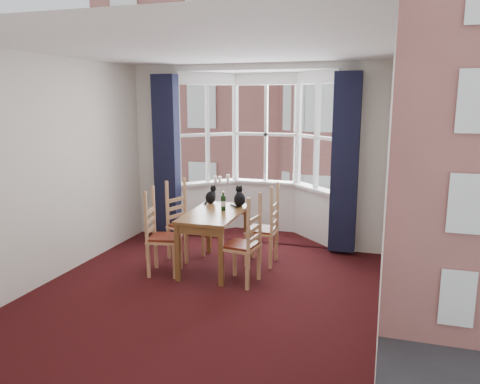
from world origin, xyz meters
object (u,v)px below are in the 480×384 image
at_px(chair_left_near, 158,239).
at_px(cat_left, 211,196).
at_px(chair_right_far, 268,231).
at_px(candle_extra, 228,178).
at_px(chair_left_far, 181,225).
at_px(candle_short, 220,179).
at_px(chair_right_near, 248,247).
at_px(dining_table, 214,220).
at_px(candle_tall, 215,179).
at_px(cat_right, 240,198).
at_px(wine_bottle, 223,202).

distance_m(chair_left_near, cat_left, 1.08).
xyz_separation_m(chair_right_far, candle_extra, (-1.06, 1.37, 0.47)).
relative_size(chair_left_far, candle_short, 9.02).
xyz_separation_m(chair_right_near, chair_right_far, (0.07, 0.77, 0.00)).
bearing_deg(chair_right_far, dining_table, -151.73).
bearing_deg(dining_table, candle_short, 107.43).
xyz_separation_m(chair_left_far, candle_extra, (0.22, 1.44, 0.47)).
relative_size(chair_right_near, candle_extra, 6.81).
height_order(chair_right_near, candle_short, candle_short).
relative_size(chair_left_far, candle_extra, 6.81).
height_order(dining_table, candle_tall, candle_tall).
bearing_deg(chair_left_far, cat_right, 10.14).
height_order(cat_left, wine_bottle, cat_left).
bearing_deg(cat_right, chair_left_near, -135.14).
xyz_separation_m(wine_bottle, candle_extra, (-0.48, 1.60, 0.04)).
distance_m(chair_left_far, candle_short, 1.49).
height_order(dining_table, chair_right_far, chair_right_far).
xyz_separation_m(cat_left, candle_tall, (-0.37, 1.18, 0.04)).
bearing_deg(chair_right_near, dining_table, 144.85).
relative_size(chair_right_far, candle_short, 9.02).
bearing_deg(candle_tall, cat_right, -56.37).
bearing_deg(candle_extra, chair_left_near, -96.47).
height_order(dining_table, cat_right, cat_right).
height_order(chair_left_far, cat_left, cat_left).
bearing_deg(cat_right, candle_tall, 123.63).
height_order(wine_bottle, candle_tall, wine_bottle).
relative_size(cat_left, candle_extra, 2.02).
xyz_separation_m(chair_left_near, chair_right_near, (1.23, -0.00, 0.00)).
xyz_separation_m(cat_left, candle_short, (-0.30, 1.21, 0.04)).
bearing_deg(candle_extra, candle_tall, -166.57).
height_order(chair_right_far, wine_bottle, wine_bottle).
bearing_deg(candle_tall, chair_right_near, -60.24).
bearing_deg(cat_right, candle_extra, 115.51).
relative_size(candle_tall, candle_short, 1.04).
bearing_deg(wine_bottle, chair_right_near, -47.18).
xyz_separation_m(chair_left_near, candle_short, (0.10, 2.12, 0.45)).
height_order(wine_bottle, candle_extra, wine_bottle).
height_order(cat_left, cat_right, cat_right).
distance_m(dining_table, cat_left, 0.59).
bearing_deg(wine_bottle, candle_tall, 114.05).
height_order(chair_left_far, chair_right_near, same).
distance_m(chair_left_far, chair_right_far, 1.28).
distance_m(dining_table, chair_right_near, 0.75).
xyz_separation_m(candle_tall, candle_extra, (0.21, 0.05, 0.01)).
bearing_deg(candle_short, candle_extra, 8.14).
xyz_separation_m(dining_table, chair_left_far, (-0.62, 0.29, -0.19)).
bearing_deg(candle_extra, chair_right_far, -52.45).
bearing_deg(wine_bottle, chair_right_far, 21.30).
relative_size(chair_right_far, candle_extra, 6.81).
bearing_deg(cat_left, dining_table, -64.70).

